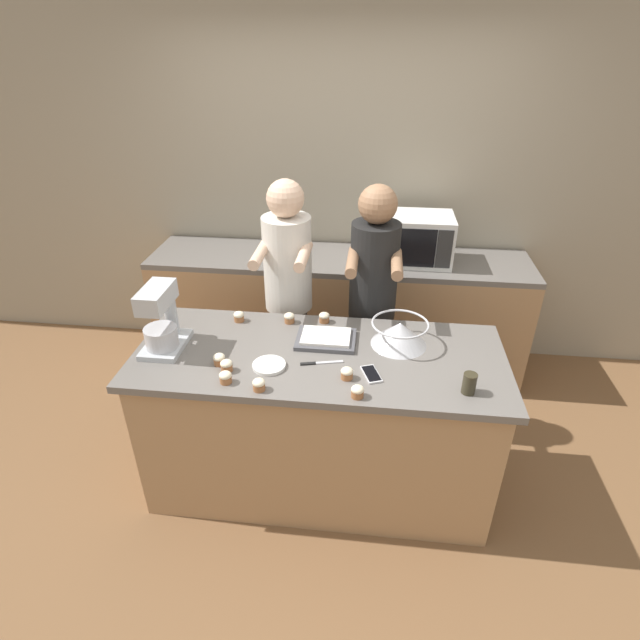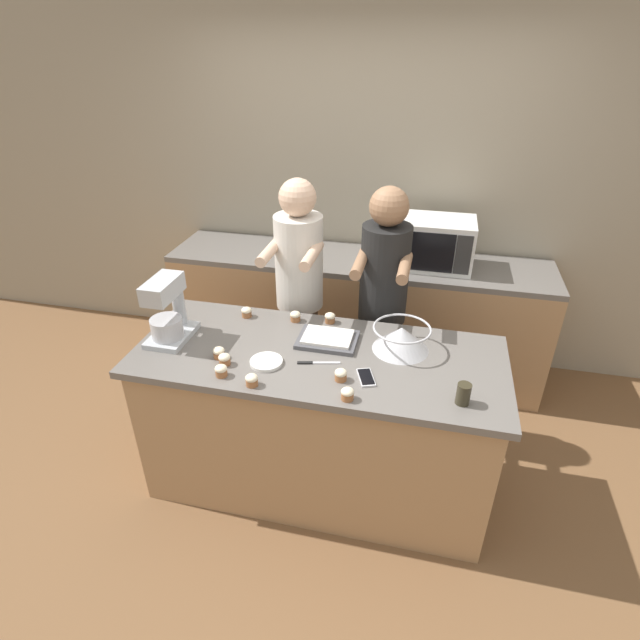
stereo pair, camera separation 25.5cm
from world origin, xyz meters
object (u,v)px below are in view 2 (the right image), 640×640
object	(u,v)px
person_left	(300,300)
cupcake_1	(219,353)
small_plate	(266,362)
cupcake_4	(221,371)
cupcake_6	(252,380)
person_right	(382,310)
baking_tray	(328,339)
microwave_oven	(436,243)
cupcake_7	(347,394)
cupcake_5	(295,316)
drinking_glass	(463,394)
stand_mixer	(168,313)
cupcake_8	(341,375)
cupcake_3	(330,318)
knife	(316,363)
mixing_bowl	(401,338)
cupcake_2	(225,359)
cupcake_0	(247,312)
cell_phone	(366,377)

from	to	relation	value
person_left	cupcake_1	distance (m)	0.78
small_plate	cupcake_4	xyz separation A→B (m)	(-0.18, -0.15, 0.02)
cupcake_6	person_right	bearing A→B (deg)	61.49
baking_tray	microwave_oven	distance (m)	1.25
cupcake_6	cupcake_7	distance (m)	0.46
cupcake_5	drinking_glass	bearing A→B (deg)	-30.22
stand_mixer	cupcake_8	distance (m)	1.00
cupcake_3	cupcake_1	bearing A→B (deg)	-134.74
knife	cupcake_8	bearing A→B (deg)	-35.81
mixing_bowl	small_plate	xyz separation A→B (m)	(-0.65, -0.29, -0.06)
microwave_oven	cupcake_2	size ratio (longest dim) A/B	8.42
stand_mixer	cupcake_6	bearing A→B (deg)	-27.63
cupcake_0	cell_phone	bearing A→B (deg)	-29.67
cupcake_6	stand_mixer	bearing A→B (deg)	152.37
cupcake_7	baking_tray	bearing A→B (deg)	112.99
baking_tray	cupcake_8	bearing A→B (deg)	-67.03
person_left	person_right	distance (m)	0.53
baking_tray	cupcake_7	distance (m)	0.50
baking_tray	cell_phone	world-z (taller)	baking_tray
person_right	cupcake_6	bearing A→B (deg)	-118.51
cupcake_8	mixing_bowl	bearing A→B (deg)	52.91
knife	cupcake_2	bearing A→B (deg)	-165.84
cupcake_0	cupcake_1	distance (m)	0.44
person_left	cupcake_2	size ratio (longest dim) A/B	27.46
cupcake_7	drinking_glass	bearing A→B (deg)	10.21
cupcake_8	cupcake_3	bearing A→B (deg)	107.60
baking_tray	cupcake_2	bearing A→B (deg)	-144.69
knife	cupcake_4	world-z (taller)	cupcake_4
baking_tray	knife	world-z (taller)	baking_tray
cupcake_0	cupcake_2	world-z (taller)	same
person_right	mixing_bowl	distance (m)	0.49
microwave_oven	cupcake_4	distance (m)	1.83
knife	small_plate	bearing A→B (deg)	-166.71
person_right	cupcake_0	distance (m)	0.83
cupcake_5	cupcake_8	size ratio (longest dim) A/B	1.00
cupcake_7	person_right	bearing A→B (deg)	87.25
stand_mixer	cupcake_7	distance (m)	1.09
knife	microwave_oven	bearing A→B (deg)	68.31
person_right	small_plate	size ratio (longest dim) A/B	9.89
cupcake_1	person_left	bearing A→B (deg)	73.21
person_right	microwave_oven	distance (m)	0.74
person_right	knife	world-z (taller)	person_right
cupcake_3	cupcake_2	bearing A→B (deg)	-128.72
cupcake_5	cupcake_8	xyz separation A→B (m)	(0.37, -0.50, 0.00)
microwave_oven	cupcake_7	world-z (taller)	microwave_oven
cupcake_4	baking_tray	bearing A→B (deg)	43.86
cupcake_5	cupcake_8	distance (m)	0.62
person_left	cupcake_3	bearing A→B (deg)	-45.98
cupcake_2	cupcake_7	size ratio (longest dim) A/B	1.00
person_right	mixing_bowl	world-z (taller)	person_right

